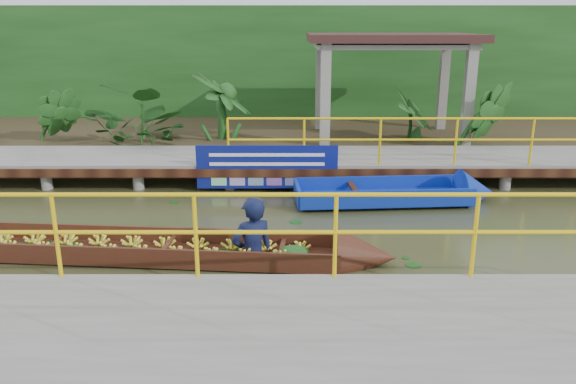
{
  "coord_description": "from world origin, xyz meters",
  "views": [
    {
      "loc": [
        0.25,
        -9.05,
        3.51
      ],
      "look_at": [
        0.26,
        0.5,
        0.6
      ],
      "focal_mm": 35.0,
      "sensor_mm": 36.0,
      "label": 1
    }
  ],
  "objects": [
    {
      "name": "foliage_backdrop",
      "position": [
        0.0,
        10.0,
        2.0
      ],
      "size": [
        30.0,
        0.8,
        4.0
      ],
      "primitive_type": "cube",
      "color": "#183F14",
      "rests_on": "ground"
    },
    {
      "name": "pavilion",
      "position": [
        3.0,
        6.3,
        2.82
      ],
      "size": [
        4.4,
        3.0,
        3.0
      ],
      "color": "slate",
      "rests_on": "ground"
    },
    {
      "name": "vendor_boat",
      "position": [
        -2.01,
        -0.99,
        0.3
      ],
      "size": [
        8.85,
        1.61,
        2.25
      ],
      "rotation": [
        0.0,
        0.0,
        -0.09
      ],
      "color": "#391A0F",
      "rests_on": "ground"
    },
    {
      "name": "blue_banner",
      "position": [
        -0.18,
        2.48,
        0.56
      ],
      "size": [
        3.0,
        0.04,
        0.94
      ],
      "color": "navy",
      "rests_on": "ground"
    },
    {
      "name": "ground",
      "position": [
        0.0,
        0.0,
        0.0
      ],
      "size": [
        80.0,
        80.0,
        0.0
      ],
      "primitive_type": "plane",
      "color": "#2F3219",
      "rests_on": "ground"
    },
    {
      "name": "tropical_plants",
      "position": [
        -1.75,
        5.3,
        1.11
      ],
      "size": [
        14.06,
        1.06,
        1.33
      ],
      "color": "#183F14",
      "rests_on": "ground"
    },
    {
      "name": "moored_blue_boat",
      "position": [
        3.12,
        1.77,
        0.17
      ],
      "size": [
        4.09,
        1.35,
        0.96
      ],
      "rotation": [
        0.0,
        0.0,
        0.07
      ],
      "color": "#0E289C",
      "rests_on": "ground"
    },
    {
      "name": "land_strip",
      "position": [
        0.0,
        7.5,
        0.23
      ],
      "size": [
        30.0,
        8.0,
        0.45
      ],
      "primitive_type": "cube",
      "color": "#332B19",
      "rests_on": "ground"
    },
    {
      "name": "near_dock",
      "position": [
        1.0,
        -4.2,
        0.3
      ],
      "size": [
        18.0,
        2.4,
        1.73
      ],
      "color": "slate",
      "rests_on": "ground"
    },
    {
      "name": "far_dock",
      "position": [
        0.02,
        3.43,
        0.48
      ],
      "size": [
        16.0,
        2.06,
        1.66
      ],
      "color": "slate",
      "rests_on": "ground"
    }
  ]
}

